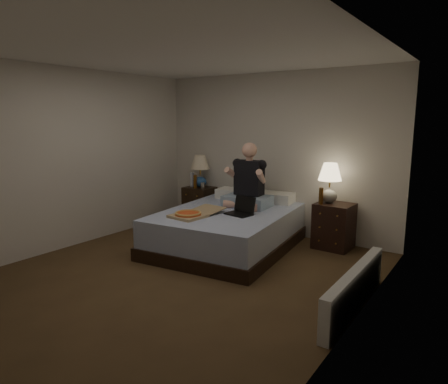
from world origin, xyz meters
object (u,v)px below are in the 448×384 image
Objects in this scene: lamp_right at (330,183)px; water_bottle at (192,179)px; lamp_left at (200,171)px; radiator at (355,289)px; person at (248,175)px; nightstand_left at (200,205)px; beer_bottle_left at (195,182)px; bed at (228,229)px; soda_can at (202,185)px; beer_bottle_right at (321,196)px; nightstand_right at (334,226)px; pizza_box at (188,214)px; laptop at (239,206)px.

lamp_right is 2.24× the size of water_bottle.
radiator is (3.23, -1.75, -0.71)m from lamp_left.
lamp_left is at bearing 154.61° from person.
nightstand_left is at bearing 151.68° from radiator.
person is at bearing -15.99° from beer_bottle_left.
bed is 1.43m from soda_can.
radiator is at bearing -36.40° from person.
soda_can is at bearing 176.07° from beer_bottle_right.
beer_bottle_left is 0.25× the size of person.
person reaches higher than nightstand_right.
radiator is (2.26, -0.25, -0.37)m from pizza_box.
radiator is at bearing -26.50° from beer_bottle_left.
nightstand_left is at bearing 90.47° from beer_bottle_left.
nightstand_left is 1.53m from person.
bed is at bearing -148.03° from beer_bottle_right.
bed is at bearing -144.03° from nightstand_right.
water_bottle is 0.19m from beer_bottle_left.
nightstand_right is at bearing -0.07° from soda_can.
soda_can reaches higher than pizza_box.
lamp_left is at bearing 174.75° from beer_bottle_right.
lamp_left is at bearing 136.65° from bed.
bed is 1.61m from lamp_left.
pizza_box is (-0.21, -0.61, 0.31)m from bed.
beer_bottle_left reaches higher than nightstand_right.
nightstand_left is 0.98× the size of nightstand_right.
beer_bottle_right is (2.28, -0.08, 0.01)m from beer_bottle_left.
laptop is (-0.83, -0.80, -0.10)m from beer_bottle_right.
nightstand_left is 0.47m from water_bottle.
radiator is at bearing -58.03° from beer_bottle_right.
nightstand_left is 0.59m from lamp_left.
laptop is at bearing -34.91° from lamp_left.
water_bottle is at bearing 144.71° from beer_bottle_left.
bed is at bearing -36.95° from nightstand_left.
beer_bottle_left is at bearing 141.17° from bed.
nightstand_right is at bearing 1.64° from beer_bottle_left.
laptop is 0.21× the size of radiator.
pizza_box is at bearing -57.14° from nightstand_left.
laptop is at bearing -133.68° from nightstand_right.
lamp_right is 1.15m from person.
nightstand_right is 1.14× the size of lamp_left.
beer_bottle_left reaches higher than laptop.
beer_bottle_right is (-0.06, -0.15, -0.17)m from lamp_right.
pizza_box is (-0.47, -0.49, -0.08)m from laptop.
lamp_left is 0.74× the size of pizza_box.
nightstand_left is 2.72× the size of beer_bottle_left.
lamp_right is 2.43× the size of beer_bottle_right.
person reaches higher than lamp_left.
lamp_left reaches higher than soda_can.
lamp_right is at bearing -1.96° from nightstand_left.
pizza_box is at bearing -124.04° from laptop.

